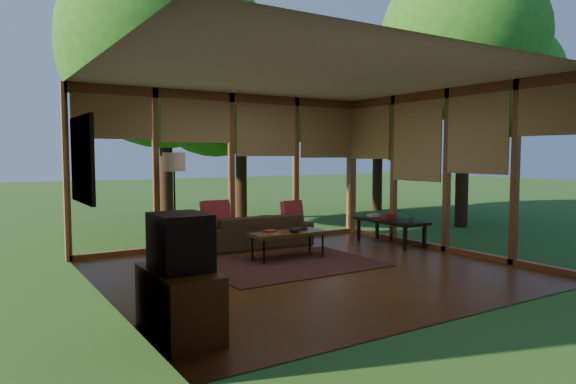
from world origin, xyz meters
TOP-DOWN VIEW (x-y plane):
  - floor at (0.00, 0.00)m, footprint 5.50×5.50m
  - ceiling at (0.00, 0.00)m, footprint 5.50×5.50m
  - wall_left at (-2.75, 0.00)m, footprint 0.04×5.00m
  - wall_front at (0.00, -2.50)m, footprint 5.50×0.04m
  - window_wall_back at (0.00, 2.50)m, footprint 5.50×0.12m
  - window_wall_right at (2.75, 0.00)m, footprint 0.12×5.00m
  - exterior_lawn at (8.00, 8.00)m, footprint 40.00×40.00m
  - tree_nw at (-0.24, 5.35)m, footprint 4.50×4.50m
  - tree_ne at (1.85, 5.83)m, footprint 3.31×3.31m
  - tree_se at (5.30, 1.83)m, footprint 3.59×3.59m
  - tree_far at (6.00, 5.46)m, footprint 3.01×3.01m
  - rug at (-0.05, 0.48)m, footprint 2.54×1.80m
  - sofa at (0.19, 2.00)m, footprint 2.01×0.86m
  - pillow_left at (-0.56, 1.95)m, footprint 0.47×0.25m
  - pillow_right at (0.94, 1.95)m, footprint 0.40×0.21m
  - ct_book_lower at (-0.20, 0.79)m, footprint 0.19×0.15m
  - ct_book_upper at (-0.20, 0.79)m, footprint 0.22×0.18m
  - ct_book_side at (0.40, 0.92)m, footprint 0.23×0.17m
  - ct_bowl at (0.20, 0.74)m, footprint 0.16×0.16m
  - media_cabinet at (-2.47, -1.50)m, footprint 0.50×1.00m
  - television at (-2.45, -1.50)m, footprint 0.45×0.55m
  - console_book_a at (2.40, 0.56)m, footprint 0.25×0.21m
  - console_book_b at (2.40, 1.01)m, footprint 0.24×0.20m
  - console_book_c at (2.40, 1.41)m, footprint 0.21×0.16m
  - floor_lamp at (-1.20, 2.11)m, footprint 0.36×0.36m
  - coffee_table at (0.15, 0.84)m, footprint 1.20×0.50m
  - side_console at (2.40, 0.96)m, footprint 0.60×1.40m
  - wall_painting at (-2.71, 1.40)m, footprint 0.06×1.35m

SIDE VIEW (x-z plane):
  - exterior_lawn at x=8.00m, z-range -0.01..-0.01m
  - floor at x=0.00m, z-range 0.00..0.00m
  - rug at x=-0.05m, z-range 0.00..0.01m
  - sofa at x=0.19m, z-range 0.00..0.58m
  - media_cabinet at x=-2.47m, z-range 0.00..0.60m
  - coffee_table at x=0.15m, z-range 0.18..0.60m
  - side_console at x=2.40m, z-range 0.18..0.64m
  - ct_book_lower at x=-0.20m, z-range 0.42..0.45m
  - ct_book_side at x=0.40m, z-range 0.42..0.46m
  - ct_bowl at x=0.20m, z-range 0.42..0.50m
  - ct_book_upper at x=-0.20m, z-range 0.45..0.49m
  - console_book_c at x=2.40m, z-range 0.45..0.51m
  - console_book_a at x=2.40m, z-range 0.46..0.53m
  - console_book_b at x=2.40m, z-range 0.46..0.55m
  - pillow_right at x=0.94m, z-range 0.37..0.78m
  - pillow_left at x=-0.56m, z-range 0.37..0.86m
  - television at x=-2.45m, z-range 0.60..1.10m
  - wall_left at x=-2.75m, z-range 0.00..2.70m
  - wall_front at x=0.00m, z-range 0.00..2.70m
  - window_wall_back at x=0.00m, z-range 0.00..2.70m
  - window_wall_right at x=2.75m, z-range 0.00..2.70m
  - floor_lamp at x=-1.20m, z-range 0.58..2.23m
  - wall_painting at x=-2.71m, z-range 0.98..2.12m
  - ceiling at x=0.00m, z-range 2.70..2.70m
  - tree_far at x=6.00m, z-range 0.77..5.34m
  - tree_ne at x=1.85m, z-range 0.99..6.31m
  - tree_nw at x=-0.24m, z-range 0.87..7.11m
  - tree_se at x=5.30m, z-range 1.15..7.08m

